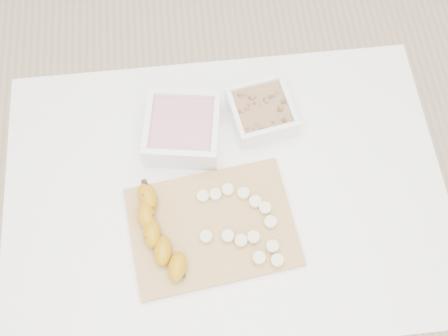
{
  "coord_description": "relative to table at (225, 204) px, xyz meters",
  "views": [
    {
      "loc": [
        -0.04,
        -0.39,
        1.82
      ],
      "look_at": [
        0.0,
        0.03,
        0.81
      ],
      "focal_mm": 40.0,
      "sensor_mm": 36.0,
      "label": 1
    }
  ],
  "objects": [
    {
      "name": "banana",
      "position": [
        -0.15,
        -0.1,
        0.13
      ],
      "size": [
        0.09,
        0.23,
        0.04
      ],
      "primitive_type": null,
      "rotation": [
        0.0,
        0.0,
        0.12
      ],
      "color": "#B3780B",
      "rests_on": "cutting_board"
    },
    {
      "name": "cutting_board",
      "position": [
        -0.04,
        -0.08,
        0.1
      ],
      "size": [
        0.38,
        0.29,
        0.01
      ],
      "primitive_type": "cube",
      "rotation": [
        0.0,
        0.0,
        0.12
      ],
      "color": "tan",
      "rests_on": "table"
    },
    {
      "name": "bowl_yogurt",
      "position": [
        -0.08,
        0.14,
        0.14
      ],
      "size": [
        0.19,
        0.19,
        0.08
      ],
      "color": "white",
      "rests_on": "table"
    },
    {
      "name": "table",
      "position": [
        0.0,
        0.0,
        0.0
      ],
      "size": [
        1.0,
        0.7,
        0.75
      ],
      "color": "white",
      "rests_on": "ground"
    },
    {
      "name": "bowl_granola",
      "position": [
        0.1,
        0.17,
        0.13
      ],
      "size": [
        0.16,
        0.16,
        0.07
      ],
      "color": "white",
      "rests_on": "table"
    },
    {
      "name": "banana_slices",
      "position": [
        0.03,
        -0.09,
        0.12
      ],
      "size": [
        0.17,
        0.2,
        0.02
      ],
      "color": "beige",
      "rests_on": "cutting_board"
    },
    {
      "name": "ground",
      "position": [
        0.0,
        0.0,
        -0.65
      ],
      "size": [
        3.5,
        3.5,
        0.0
      ],
      "primitive_type": "plane",
      "color": "#C6AD89",
      "rests_on": "ground"
    }
  ]
}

